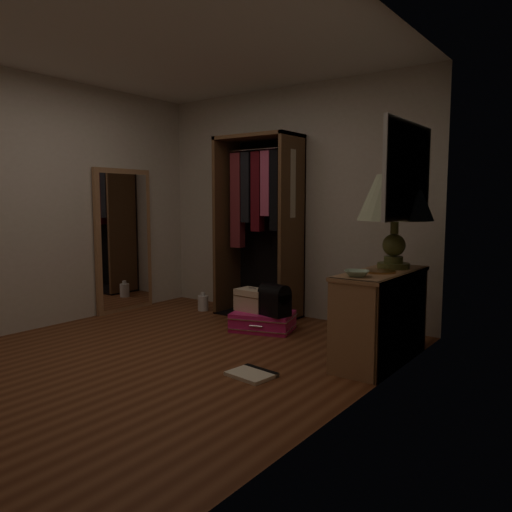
{
  "coord_description": "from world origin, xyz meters",
  "views": [
    {
      "loc": [
        3.1,
        -2.85,
        1.32
      ],
      "look_at": [
        0.3,
        0.95,
        0.8
      ],
      "focal_mm": 35.0,
      "sensor_mm": 36.0,
      "label": 1
    }
  ],
  "objects_px": {
    "open_wardrobe": "(261,212)",
    "train_case": "(253,300)",
    "pink_suitcase": "(263,321)",
    "white_jug": "(203,303)",
    "console_bookshelf": "(382,313)",
    "floor_mirror": "(124,241)",
    "table_lamp": "(395,200)",
    "black_bag": "(275,299)"
  },
  "relations": [
    {
      "from": "pink_suitcase",
      "to": "black_bag",
      "type": "relative_size",
      "value": 2.21
    },
    {
      "from": "pink_suitcase",
      "to": "white_jug",
      "type": "xyz_separation_m",
      "value": [
        -1.12,
        0.32,
        0.0
      ]
    },
    {
      "from": "pink_suitcase",
      "to": "white_jug",
      "type": "distance_m",
      "value": 1.17
    },
    {
      "from": "table_lamp",
      "to": "pink_suitcase",
      "type": "bearing_deg",
      "value": -179.05
    },
    {
      "from": "pink_suitcase",
      "to": "floor_mirror",
      "type": "bearing_deg",
      "value": 169.24
    },
    {
      "from": "white_jug",
      "to": "train_case",
      "type": "bearing_deg",
      "value": -18.42
    },
    {
      "from": "floor_mirror",
      "to": "train_case",
      "type": "height_order",
      "value": "floor_mirror"
    },
    {
      "from": "open_wardrobe",
      "to": "train_case",
      "type": "distance_m",
      "value": 1.1
    },
    {
      "from": "console_bookshelf",
      "to": "white_jug",
      "type": "distance_m",
      "value": 2.54
    },
    {
      "from": "console_bookshelf",
      "to": "black_bag",
      "type": "relative_size",
      "value": 3.41
    },
    {
      "from": "black_bag",
      "to": "table_lamp",
      "type": "xyz_separation_m",
      "value": [
        1.18,
        0.07,
        0.98
      ]
    },
    {
      "from": "open_wardrobe",
      "to": "white_jug",
      "type": "bearing_deg",
      "value": -162.31
    },
    {
      "from": "white_jug",
      "to": "table_lamp",
      "type": "bearing_deg",
      "value": -6.96
    },
    {
      "from": "train_case",
      "to": "black_bag",
      "type": "height_order",
      "value": "black_bag"
    },
    {
      "from": "floor_mirror",
      "to": "pink_suitcase",
      "type": "distance_m",
      "value": 2.04
    },
    {
      "from": "floor_mirror",
      "to": "open_wardrobe",
      "type": "bearing_deg",
      "value": 27.86
    },
    {
      "from": "console_bookshelf",
      "to": "open_wardrobe",
      "type": "bearing_deg",
      "value": 157.65
    },
    {
      "from": "floor_mirror",
      "to": "white_jug",
      "type": "distance_m",
      "value": 1.21
    },
    {
      "from": "floor_mirror",
      "to": "white_jug",
      "type": "bearing_deg",
      "value": 35.82
    },
    {
      "from": "floor_mirror",
      "to": "pink_suitcase",
      "type": "bearing_deg",
      "value": 6.83
    },
    {
      "from": "console_bookshelf",
      "to": "white_jug",
      "type": "bearing_deg",
      "value": 168.49
    },
    {
      "from": "console_bookshelf",
      "to": "floor_mirror",
      "type": "bearing_deg",
      "value": -179.17
    },
    {
      "from": "console_bookshelf",
      "to": "table_lamp",
      "type": "bearing_deg",
      "value": 88.64
    },
    {
      "from": "floor_mirror",
      "to": "table_lamp",
      "type": "distance_m",
      "value": 3.29
    },
    {
      "from": "train_case",
      "to": "table_lamp",
      "type": "bearing_deg",
      "value": 4.35
    },
    {
      "from": "console_bookshelf",
      "to": "train_case",
      "type": "height_order",
      "value": "console_bookshelf"
    },
    {
      "from": "floor_mirror",
      "to": "table_lamp",
      "type": "relative_size",
      "value": 2.14
    },
    {
      "from": "train_case",
      "to": "white_jug",
      "type": "xyz_separation_m",
      "value": [
        -1.0,
        0.33,
        -0.21
      ]
    },
    {
      "from": "open_wardrobe",
      "to": "black_bag",
      "type": "relative_size",
      "value": 6.24
    },
    {
      "from": "floor_mirror",
      "to": "console_bookshelf",
      "type": "bearing_deg",
      "value": 0.83
    },
    {
      "from": "console_bookshelf",
      "to": "pink_suitcase",
      "type": "relative_size",
      "value": 1.54
    },
    {
      "from": "pink_suitcase",
      "to": "train_case",
      "type": "height_order",
      "value": "train_case"
    },
    {
      "from": "console_bookshelf",
      "to": "open_wardrobe",
      "type": "xyz_separation_m",
      "value": [
        -1.77,
        0.73,
        0.81
      ]
    },
    {
      "from": "console_bookshelf",
      "to": "table_lamp",
      "type": "xyz_separation_m",
      "value": [
        0.0,
        0.2,
        0.94
      ]
    },
    {
      "from": "open_wardrobe",
      "to": "black_bag",
      "type": "distance_m",
      "value": 1.2
    },
    {
      "from": "train_case",
      "to": "pink_suitcase",
      "type": "bearing_deg",
      "value": 6.39
    },
    {
      "from": "open_wardrobe",
      "to": "train_case",
      "type": "height_order",
      "value": "open_wardrobe"
    },
    {
      "from": "black_bag",
      "to": "white_jug",
      "type": "xyz_separation_m",
      "value": [
        -1.3,
        0.37,
        -0.26
      ]
    },
    {
      "from": "console_bookshelf",
      "to": "white_jug",
      "type": "height_order",
      "value": "console_bookshelf"
    },
    {
      "from": "console_bookshelf",
      "to": "floor_mirror",
      "type": "distance_m",
      "value": 3.27
    },
    {
      "from": "console_bookshelf",
      "to": "floor_mirror",
      "type": "height_order",
      "value": "floor_mirror"
    },
    {
      "from": "open_wardrobe",
      "to": "pink_suitcase",
      "type": "bearing_deg",
      "value": -52.58
    }
  ]
}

